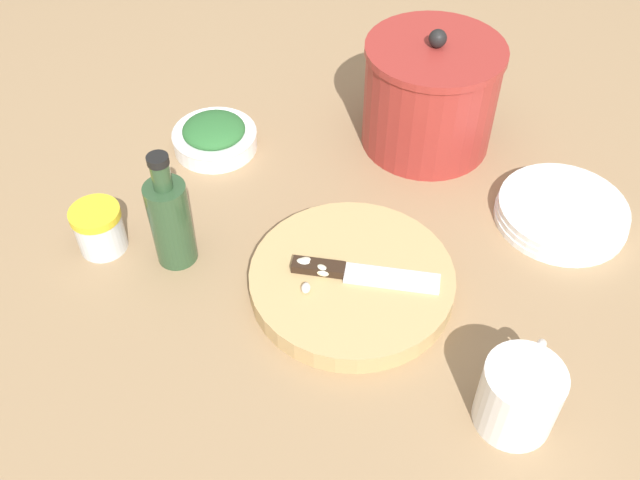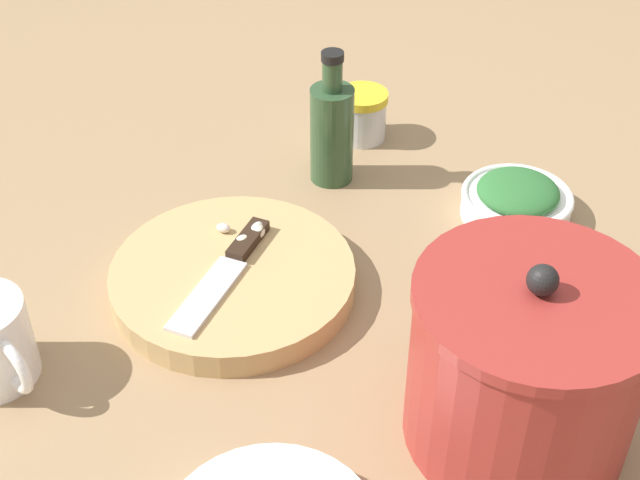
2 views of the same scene
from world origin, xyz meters
The scene contains 10 objects.
ground_plane centered at (0.00, 0.00, 0.00)m, with size 5.00×5.00×0.00m, color #997A56.
cutting_board centered at (0.08, -0.07, 0.02)m, with size 0.28×0.28×0.03m.
chef_knife centered at (0.09, -0.07, 0.04)m, with size 0.20×0.07×0.01m.
garlic_cloves centered at (0.03, -0.09, 0.04)m, with size 0.06×0.06×0.02m.
herb_bowl centered at (-0.23, 0.14, 0.02)m, with size 0.14×0.14×0.05m.
spice_jar centered at (-0.28, -0.12, 0.04)m, with size 0.07×0.07×0.07m.
coffee_mug centered at (0.33, -0.18, 0.05)m, with size 0.09×0.13×0.09m.
plate_stack centered at (0.33, 0.18, 0.01)m, with size 0.20×0.20×0.03m.
oil_bottle centered at (-0.17, -0.10, 0.07)m, with size 0.06×0.06×0.19m.
stock_pot centered at (0.09, 0.29, 0.09)m, with size 0.22×0.22×0.21m.
Camera 1 is at (0.27, -0.67, 0.76)m, focal length 40.00 mm.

